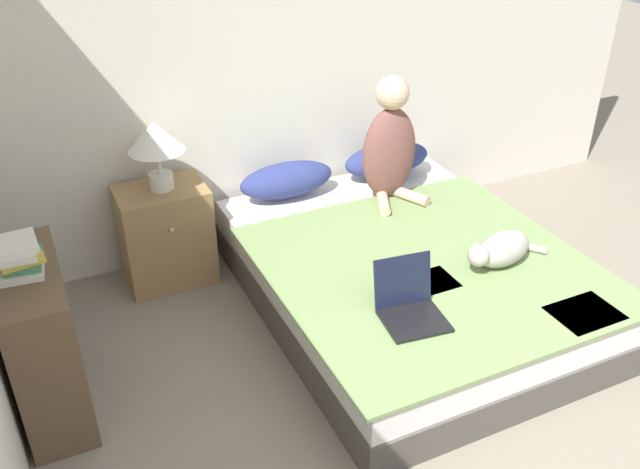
{
  "coord_description": "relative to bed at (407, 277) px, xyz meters",
  "views": [
    {
      "loc": [
        -1.78,
        -0.69,
        2.41
      ],
      "look_at": [
        -0.58,
        1.86,
        0.75
      ],
      "focal_mm": 38.0,
      "sensor_mm": 36.0,
      "label": 1
    }
  ],
  "objects": [
    {
      "name": "book_stack_top",
      "position": [
        -1.97,
        0.03,
        0.66
      ],
      "size": [
        0.21,
        0.25,
        0.16
      ],
      "color": "beige",
      "rests_on": "bookshelf"
    },
    {
      "name": "pillow_far",
      "position": [
        0.37,
        0.9,
        0.31
      ],
      "size": [
        0.63,
        0.27,
        0.22
      ],
      "color": "navy",
      "rests_on": "bed"
    },
    {
      "name": "bookshelf",
      "position": [
        -1.97,
        0.03,
        0.2
      ],
      "size": [
        0.28,
        0.75,
        0.78
      ],
      "color": "brown",
      "rests_on": "ground_plane"
    },
    {
      "name": "bed",
      "position": [
        0.0,
        0.0,
        0.0
      ],
      "size": [
        1.7,
        2.12,
        0.4
      ],
      "color": "#4C4742",
      "rests_on": "ground_plane"
    },
    {
      "name": "wall_back",
      "position": [
        -0.07,
        1.13,
        1.08
      ],
      "size": [
        5.14,
        0.05,
        2.55
      ],
      "color": "beige",
      "rests_on": "ground_plane"
    },
    {
      "name": "cat_tabby",
      "position": [
        0.35,
        -0.36,
        0.3
      ],
      "size": [
        0.56,
        0.25,
        0.19
      ],
      "rotation": [
        0.0,
        0.0,
        -2.97
      ],
      "color": "#A8A399",
      "rests_on": "bed"
    },
    {
      "name": "nightstand",
      "position": [
        -1.19,
        0.87,
        0.12
      ],
      "size": [
        0.52,
        0.4,
        0.63
      ],
      "color": "#937047",
      "rests_on": "ground_plane"
    },
    {
      "name": "person_sitting",
      "position": [
        0.21,
        0.61,
        0.55
      ],
      "size": [
        0.37,
        0.36,
        0.79
      ],
      "color": "brown",
      "rests_on": "bed"
    },
    {
      "name": "pillow_near",
      "position": [
        -0.37,
        0.9,
        0.31
      ],
      "size": [
        0.63,
        0.27,
        0.22
      ],
      "color": "navy",
      "rests_on": "bed"
    },
    {
      "name": "table_lamp",
      "position": [
        -1.17,
        0.87,
        0.73
      ],
      "size": [
        0.33,
        0.33,
        0.41
      ],
      "color": "beige",
      "rests_on": "nightstand"
    },
    {
      "name": "laptop_open",
      "position": [
        -0.33,
        -0.54,
        0.26
      ],
      "size": [
        0.33,
        0.35,
        0.27
      ],
      "rotation": [
        0.0,
        0.0,
        -0.12
      ],
      "color": "black",
      "rests_on": "bed"
    }
  ]
}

